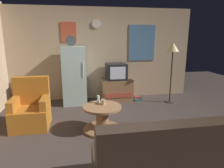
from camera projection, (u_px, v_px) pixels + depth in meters
name	position (u px, v px, depth m)	size (l,w,h in m)	color
ground_plane	(118.00, 136.00, 3.53)	(12.00, 12.00, 0.00)	#3D332D
wall_with_art	(101.00, 54.00, 5.59)	(5.20, 0.12, 2.52)	tan
fridge	(74.00, 75.00, 5.16)	(0.60, 0.62, 1.77)	silver
tv_stand	(117.00, 90.00, 5.54)	(0.84, 0.53, 0.59)	#8E6642
crt_tv	(116.00, 72.00, 5.42)	(0.54, 0.51, 0.44)	black
standing_lamp	(173.00, 52.00, 5.10)	(0.32, 0.32, 1.59)	#332D28
coffee_table	(102.00, 118.00, 3.73)	(0.72, 0.72, 0.48)	#8E6642
wine_glass	(98.00, 99.00, 3.84)	(0.05, 0.05, 0.15)	silver
mug_ceramic_white	(103.00, 102.00, 3.79)	(0.08, 0.08, 0.09)	silver
mug_ceramic_tan	(103.00, 102.00, 3.75)	(0.08, 0.08, 0.09)	tan
armchair	(31.00, 110.00, 3.89)	(0.68, 0.68, 0.96)	#B2661E
couch	(169.00, 164.00, 2.25)	(1.70, 0.80, 0.92)	#38281E
book_stack	(137.00, 98.00, 5.53)	(0.21, 0.17, 0.12)	#419C6E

